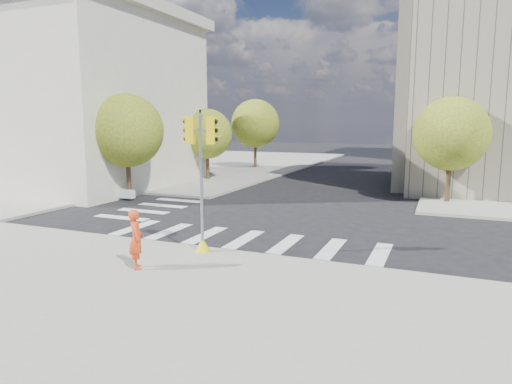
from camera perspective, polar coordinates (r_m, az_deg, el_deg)
ground at (r=20.43m, az=1.07°, el=-4.66°), size 160.00×160.00×0.00m
sidewalk_near at (r=11.45m, az=-20.49°, el=-15.94°), size 30.00×14.00×0.15m
sidewalk_far_left at (r=52.39m, az=-8.88°, el=3.59°), size 28.00×40.00×0.15m
classical_building at (r=38.06m, az=-23.64°, el=10.63°), size 19.00×15.00×12.70m
tree_lw_near at (r=28.67m, az=-15.86°, el=7.38°), size 4.40×4.40×6.41m
tree_lw_mid at (r=37.05m, az=-6.12°, el=7.23°), size 4.00×4.00×5.77m
tree_lw_far at (r=46.05m, az=-0.09°, el=8.55°), size 4.80×4.80×6.95m
tree_re_near at (r=28.49m, az=23.21°, el=6.69°), size 4.20×4.20×6.16m
tree_re_mid at (r=40.48m, az=23.14°, el=7.55°), size 4.60×4.60×6.66m
tree_re_far at (r=52.49m, az=23.05°, el=7.16°), size 4.00×4.00×5.88m
lamp_near at (r=32.49m, az=24.12°, el=7.74°), size 0.35×0.18×8.11m
lamp_far at (r=46.48m, az=23.75°, el=7.87°), size 0.35×0.18×8.11m
traffic_signal at (r=16.14m, az=-6.81°, el=-0.03°), size 1.08×0.56×5.02m
photographer at (r=14.88m, az=-14.74°, el=-5.73°), size 0.80×0.82×1.89m
planter_wall at (r=30.45m, az=-19.48°, el=0.08°), size 6.01×0.57×0.50m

